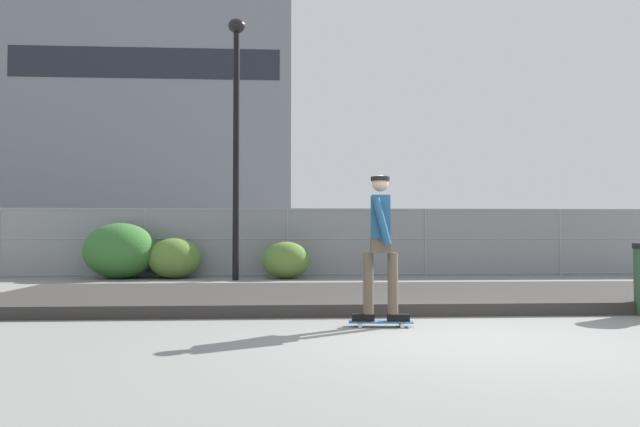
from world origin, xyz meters
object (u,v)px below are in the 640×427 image
parked_car_mid (457,243)px  skateboard (381,322)px  shrub_right (286,260)px  parked_car_near (271,243)px  shrub_center (174,258)px  shrub_left (120,251)px  skater (380,237)px  street_lamp (236,116)px

parked_car_mid → skateboard: bearing=-110.5°
parked_car_mid → shrub_right: 7.48m
parked_car_near → shrub_center: bearing=-118.1°
parked_car_mid → shrub_left: bearing=-156.5°
skateboard → shrub_right: size_ratio=0.66×
skater → shrub_left: bearing=124.1°
skater → shrub_center: bearing=116.9°
skater → street_lamp: (-2.45, 7.43, 3.00)m
skater → shrub_right: 7.96m
skater → parked_car_near: bearing=97.8°
shrub_right → parked_car_near: bearing=96.4°
street_lamp → parked_car_near: 6.08m
skater → parked_car_mid: 13.33m
parked_car_mid → skater: bearing=-110.5°
street_lamp → shrub_center: bearing=159.0°
skateboard → parked_car_near: parked_car_near is taller
parked_car_mid → street_lamp: bearing=-144.7°
skater → shrub_left: 9.75m
skater → shrub_right: skater is taller
skater → street_lamp: size_ratio=0.28×
skater → shrub_right: (-1.19, 7.85, -0.65)m
shrub_left → shrub_center: shrub_left is taller
street_lamp → parked_car_mid: (7.12, 5.05, -3.29)m
skateboard → street_lamp: 8.82m
street_lamp → shrub_right: 3.88m
skateboard → parked_car_near: 12.63m
street_lamp → parked_car_mid: bearing=35.3°
parked_car_near → parked_car_mid: same height
skater → parked_car_near: 12.60m
shrub_left → parked_car_near: bearing=49.6°
skater → parked_car_near: size_ratio=0.41×
shrub_left → shrub_right: bearing=-3.0°
street_lamp → skater: bearing=-71.7°
street_lamp → shrub_right: (1.26, 0.41, -3.65)m
shrub_right → skateboard: bearing=-81.4°
shrub_center → skater: bearing=-63.1°
skateboard → parked_car_near: bearing=97.8°
street_lamp → parked_car_near: street_lamp is taller
street_lamp → shrub_right: bearing=18.2°
shrub_left → skater: bearing=-55.9°
parked_car_mid → parked_car_near: bearing=180.0°
skateboard → shrub_right: (-1.19, 7.85, 0.42)m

